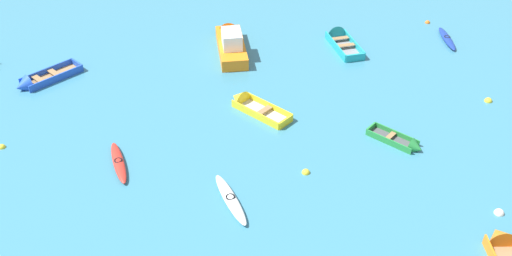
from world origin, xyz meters
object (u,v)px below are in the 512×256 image
object	(u,v)px
kayak_deep_blue_far_right	(447,39)
rowboat_orange_far_left	(508,256)
kayak_red_midfield_right	(119,162)
mooring_buoy_far_field	(2,147)
rowboat_green_back_row_right	(405,144)
rowboat_turquoise_outer_right	(339,39)
mooring_buoy_between_boats_left	(427,23)
kayak_white_cluster_outer	(230,199)
motor_launch_orange_back_row_left	(231,42)
mooring_buoy_near_foreground	(488,101)
mooring_buoy_central	(499,213)
rowboat_blue_far_back	(36,82)
mooring_buoy_midfield	(306,173)
rowboat_yellow_near_camera	(249,104)

from	to	relation	value
kayak_deep_blue_far_right	rowboat_orange_far_left	distance (m)	20.16
kayak_red_midfield_right	mooring_buoy_far_field	size ratio (longest dim) A/B	9.35
rowboat_green_back_row_right	rowboat_orange_far_left	bearing A→B (deg)	-82.70
mooring_buoy_far_field	rowboat_turquoise_outer_right	bearing A→B (deg)	21.13
kayak_deep_blue_far_right	rowboat_orange_far_left	bearing A→B (deg)	-109.66
rowboat_turquoise_outer_right	mooring_buoy_between_boats_left	world-z (taller)	rowboat_turquoise_outer_right
kayak_white_cluster_outer	kayak_deep_blue_far_right	size ratio (longest dim) A/B	1.05
motor_launch_orange_back_row_left	rowboat_orange_far_left	bearing A→B (deg)	-67.89
rowboat_turquoise_outer_right	kayak_deep_blue_far_right	world-z (taller)	rowboat_turquoise_outer_right
rowboat_orange_far_left	mooring_buoy_near_foreground	xyz separation A→B (m)	(5.58, 11.24, -0.24)
rowboat_green_back_row_right	rowboat_orange_far_left	distance (m)	8.18
mooring_buoy_between_boats_left	mooring_buoy_near_foreground	distance (m)	10.76
mooring_buoy_central	rowboat_blue_far_back	bearing A→B (deg)	144.29
kayak_white_cluster_outer	mooring_buoy_midfield	distance (m)	4.23
rowboat_green_back_row_right	rowboat_yellow_near_camera	size ratio (longest dim) A/B	0.75
rowboat_yellow_near_camera	mooring_buoy_between_boats_left	size ratio (longest dim) A/B	10.60
rowboat_turquoise_outer_right	mooring_buoy_midfield	xyz separation A→B (m)	(-6.01, -13.28, -0.23)
rowboat_turquoise_outer_right	kayak_deep_blue_far_right	size ratio (longest dim) A/B	1.23
rowboat_turquoise_outer_right	mooring_buoy_central	xyz separation A→B (m)	(1.90, -17.76, -0.23)
mooring_buoy_central	rowboat_turquoise_outer_right	bearing A→B (deg)	96.11
kayak_white_cluster_outer	rowboat_turquoise_outer_right	distance (m)	17.73
mooring_buoy_midfield	mooring_buoy_far_field	distance (m)	16.02
kayak_deep_blue_far_right	mooring_buoy_far_field	size ratio (longest dim) A/B	9.53
mooring_buoy_near_foreground	rowboat_green_back_row_right	bearing A→B (deg)	-154.70
mooring_buoy_midfield	kayak_white_cluster_outer	bearing A→B (deg)	-161.48
rowboat_yellow_near_camera	rowboat_orange_far_left	world-z (taller)	rowboat_orange_far_left
kayak_red_midfield_right	mooring_buoy_central	world-z (taller)	kayak_red_midfield_right
kayak_deep_blue_far_right	mooring_buoy_between_boats_left	bearing A→B (deg)	91.19
rowboat_blue_far_back	mooring_buoy_between_boats_left	world-z (taller)	rowboat_blue_far_back
rowboat_yellow_near_camera	rowboat_orange_far_left	bearing A→B (deg)	-57.74
rowboat_orange_far_left	mooring_buoy_midfield	size ratio (longest dim) A/B	11.41
rowboat_orange_far_left	mooring_buoy_midfield	world-z (taller)	rowboat_orange_far_left
rowboat_orange_far_left	mooring_buoy_far_field	size ratio (longest dim) A/B	12.58
mooring_buoy_central	mooring_buoy_far_field	size ratio (longest dim) A/B	1.23
rowboat_turquoise_outer_right	kayak_red_midfield_right	xyz separation A→B (m)	(-15.14, -10.84, -0.07)
mooring_buoy_between_boats_left	mooring_buoy_central	size ratio (longest dim) A/B	0.82
mooring_buoy_between_boats_left	mooring_buoy_near_foreground	size ratio (longest dim) A/B	0.82
kayak_deep_blue_far_right	mooring_buoy_midfield	xyz separation A→B (m)	(-13.53, -11.97, -0.16)
mooring_buoy_central	mooring_buoy_near_foreground	world-z (taller)	mooring_buoy_central
kayak_white_cluster_outer	mooring_buoy_midfield	world-z (taller)	kayak_white_cluster_outer
mooring_buoy_between_boats_left	kayak_red_midfield_right	bearing A→B (deg)	-151.09
mooring_buoy_near_foreground	mooring_buoy_far_field	size ratio (longest dim) A/B	1.22
rowboat_yellow_near_camera	rowboat_turquoise_outer_right	bearing A→B (deg)	41.82
rowboat_turquoise_outer_right	mooring_buoy_far_field	bearing A→B (deg)	-158.87
mooring_buoy_near_foreground	kayak_deep_blue_far_right	bearing A→B (deg)	81.14
motor_launch_orange_back_row_left	mooring_buoy_between_boats_left	bearing A→B (deg)	5.21
mooring_buoy_midfield	mooring_buoy_far_field	size ratio (longest dim) A/B	1.10
rowboat_yellow_near_camera	mooring_buoy_central	distance (m)	14.50
rowboat_yellow_near_camera	mooring_buoy_far_field	world-z (taller)	rowboat_yellow_near_camera
kayak_deep_blue_far_right	kayak_white_cluster_outer	bearing A→B (deg)	-142.79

